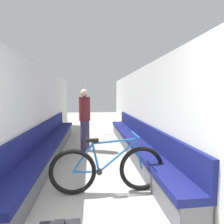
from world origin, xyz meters
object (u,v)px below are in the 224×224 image
at_px(grab_pole_near, 83,106).
at_px(passenger_standing, 85,119).
at_px(bench_seat_row_left, 50,145).
at_px(bench_seat_row_right, 135,143).
at_px(bicycle, 108,169).

height_order(grab_pole_near, passenger_standing, grab_pole_near).
bearing_deg(grab_pole_near, bench_seat_row_left, -105.17).
bearing_deg(passenger_standing, bench_seat_row_right, -130.94).
bearing_deg(bench_seat_row_right, passenger_standing, 164.35).
distance_m(bicycle, grab_pole_near, 4.51).
bearing_deg(bench_seat_row_left, passenger_standing, 23.41).
height_order(bench_seat_row_left, passenger_standing, passenger_standing).
height_order(bench_seat_row_right, bicycle, bicycle).
height_order(bicycle, grab_pole_near, grab_pole_near).
bearing_deg(bicycle, bench_seat_row_left, 121.95).
relative_size(bicycle, grab_pole_near, 0.80).
bearing_deg(bench_seat_row_right, bicycle, -116.64).
relative_size(bench_seat_row_left, passenger_standing, 3.26).
distance_m(grab_pole_near, passenger_standing, 2.28).
bearing_deg(passenger_standing, bicycle, 165.84).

